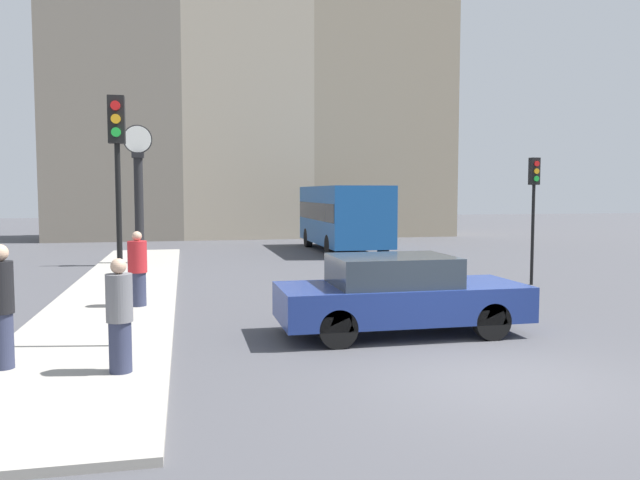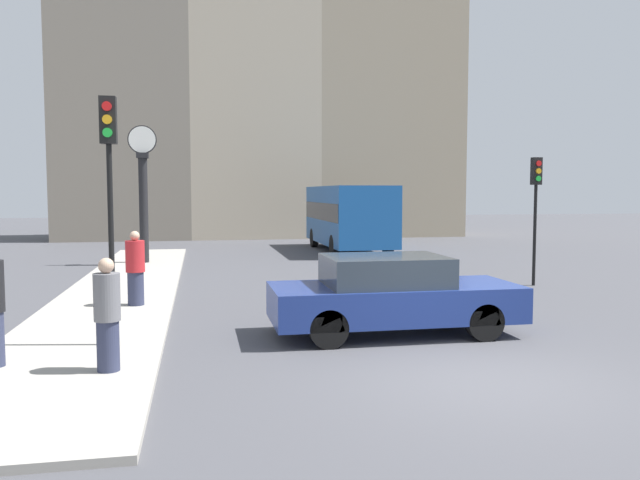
{
  "view_description": "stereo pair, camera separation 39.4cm",
  "coord_description": "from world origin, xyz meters",
  "views": [
    {
      "loc": [
        -4.24,
        -7.97,
        2.63
      ],
      "look_at": [
        -0.6,
        8.73,
        1.32
      ],
      "focal_mm": 35.0,
      "sensor_mm": 36.0,
      "label": 1
    },
    {
      "loc": [
        -3.85,
        -8.05,
        2.63
      ],
      "look_at": [
        -0.6,
        8.73,
        1.32
      ],
      "focal_mm": 35.0,
      "sensor_mm": 36.0,
      "label": 2
    }
  ],
  "objects": [
    {
      "name": "street_clock",
      "position": [
        -5.82,
        15.14,
        2.56
      ],
      "size": [
        1.01,
        0.41,
        4.9
      ],
      "color": "black",
      "rests_on": "sidewalk_corner"
    },
    {
      "name": "ground_plane",
      "position": [
        0.0,
        0.0,
        0.0
      ],
      "size": [
        120.0,
        120.0,
        0.0
      ],
      "primitive_type": "plane",
      "color": "#47474C"
    },
    {
      "name": "building_row",
      "position": [
        0.2,
        28.88,
        7.05
      ],
      "size": [
        23.16,
        5.0,
        14.88
      ],
      "color": "gray",
      "rests_on": "ground_plane"
    },
    {
      "name": "bus_distant",
      "position": [
        2.68,
        19.0,
        1.65
      ],
      "size": [
        2.57,
        7.4,
        2.89
      ],
      "color": "#195199",
      "rests_on": "ground_plane"
    },
    {
      "name": "traffic_light_far",
      "position": [
        5.4,
        7.95,
        2.58
      ],
      "size": [
        0.26,
        0.24,
        3.6
      ],
      "color": "black",
      "rests_on": "ground_plane"
    },
    {
      "name": "sedan_car",
      "position": [
        -0.38,
        2.89,
        0.74
      ],
      "size": [
        4.56,
        1.84,
        1.46
      ],
      "color": "navy",
      "rests_on": "ground_plane"
    },
    {
      "name": "sidewalk_corner",
      "position": [
        -5.88,
        9.13,
        0.05
      ],
      "size": [
        2.8,
        22.27,
        0.1
      ],
      "primitive_type": "cube",
      "color": "#A39E93",
      "rests_on": "ground_plane"
    },
    {
      "name": "pedestrian_red_top",
      "position": [
        -5.28,
        6.32,
        0.92
      ],
      "size": [
        0.42,
        0.42,
        1.67
      ],
      "color": "#2D334C",
      "rests_on": "sidewalk_corner"
    },
    {
      "name": "traffic_light_near",
      "position": [
        -5.28,
        2.61,
        3.0
      ],
      "size": [
        0.26,
        0.24,
        4.07
      ],
      "color": "black",
      "rests_on": "sidewalk_corner"
    },
    {
      "name": "pedestrian_grey_jacket",
      "position": [
        -5.15,
        1.04,
        0.9
      ],
      "size": [
        0.37,
        0.37,
        1.61
      ],
      "color": "#2D334C",
      "rests_on": "sidewalk_corner"
    }
  ]
}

